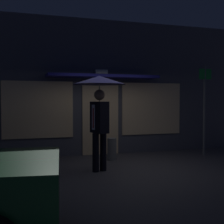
# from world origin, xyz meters

# --- Properties ---
(ground_plane) EXTENTS (18.00, 18.00, 0.00)m
(ground_plane) POSITION_xyz_m (0.00, 0.00, 0.00)
(ground_plane) COLOR #423F44
(building_facade) EXTENTS (9.72, 1.00, 4.00)m
(building_facade) POSITION_xyz_m (-0.00, 2.34, 1.98)
(building_facade) COLOR #4C4C56
(building_facade) RESTS_ON ground
(person_with_umbrella) EXTENTS (1.20, 1.20, 2.16)m
(person_with_umbrella) POSITION_xyz_m (-0.60, 0.07, 1.73)
(person_with_umbrella) COLOR black
(person_with_umbrella) RESTS_ON ground
(street_sign_post) EXTENTS (0.40, 0.07, 2.62)m
(street_sign_post) POSITION_xyz_m (2.85, 1.10, 1.48)
(street_sign_post) COLOR #595B60
(street_sign_post) RESTS_ON ground
(sidewalk_bollard) EXTENTS (0.24, 0.24, 0.60)m
(sidewalk_bollard) POSITION_xyz_m (0.05, 1.21, 0.30)
(sidewalk_bollard) COLOR slate
(sidewalk_bollard) RESTS_ON ground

